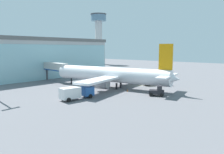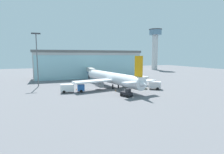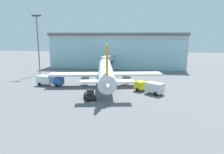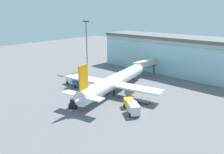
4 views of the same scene
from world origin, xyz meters
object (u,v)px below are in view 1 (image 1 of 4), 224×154
(airplane, at_px, (112,75))
(safety_cone_wingtip, at_px, (73,94))
(catering_truck, at_px, (76,92))
(control_tower, at_px, (99,32))
(safety_cone_nose, at_px, (128,90))
(fuel_truck, at_px, (157,80))
(jet_bridge, at_px, (54,67))
(pushback_tug, at_px, (157,92))
(baggage_cart, at_px, (137,81))

(airplane, height_order, safety_cone_wingtip, airplane)
(catering_truck, bearing_deg, airplane, 19.82)
(airplane, bearing_deg, control_tower, -54.40)
(safety_cone_nose, bearing_deg, fuel_truck, -4.94)
(control_tower, bearing_deg, jet_bridge, -147.74)
(jet_bridge, bearing_deg, pushback_tug, -172.04)
(control_tower, height_order, baggage_cart, control_tower)
(catering_truck, height_order, fuel_truck, same)
(jet_bridge, bearing_deg, catering_truck, 159.51)
(airplane, relative_size, catering_truck, 4.81)
(catering_truck, xyz_separation_m, safety_cone_wingtip, (1.98, 3.29, -1.19))
(pushback_tug, xyz_separation_m, safety_cone_nose, (-0.01, 8.03, -0.70))
(catering_truck, relative_size, baggage_cart, 2.53)
(airplane, relative_size, safety_cone_nose, 66.15)
(safety_cone_nose, bearing_deg, safety_cone_wingtip, 150.71)
(pushback_tug, bearing_deg, fuel_truck, -85.51)
(fuel_truck, distance_m, safety_cone_nose, 12.88)
(catering_truck, distance_m, safety_cone_nose, 14.11)
(control_tower, bearing_deg, airplane, -134.65)
(jet_bridge, relative_size, pushback_tug, 3.60)
(control_tower, height_order, safety_cone_wingtip, control_tower)
(control_tower, bearing_deg, fuel_truck, -125.90)
(fuel_truck, relative_size, baggage_cart, 2.37)
(jet_bridge, relative_size, catering_truck, 1.74)
(control_tower, height_order, fuel_truck, control_tower)
(jet_bridge, xyz_separation_m, safety_cone_wingtip, (-10.50, -21.68, -4.27))
(baggage_cart, relative_size, safety_cone_nose, 5.43)
(safety_cone_wingtip, bearing_deg, catering_truck, -121.08)
(pushback_tug, relative_size, safety_cone_nose, 6.65)
(pushback_tug, height_order, safety_cone_nose, pushback_tug)
(control_tower, distance_m, safety_cone_wingtip, 100.09)
(baggage_cart, distance_m, pushback_tug, 18.00)
(baggage_cart, relative_size, pushback_tug, 0.82)
(pushback_tug, bearing_deg, jet_bridge, -22.07)
(baggage_cart, height_order, pushback_tug, pushback_tug)
(control_tower, bearing_deg, baggage_cart, -128.78)
(catering_truck, bearing_deg, baggage_cart, 13.51)
(airplane, relative_size, fuel_truck, 5.15)
(safety_cone_wingtip, bearing_deg, fuel_truck, -17.39)
(catering_truck, bearing_deg, pushback_tug, -30.26)
(control_tower, relative_size, safety_cone_nose, 59.34)
(control_tower, relative_size, airplane, 0.90)
(jet_bridge, xyz_separation_m, fuel_truck, (13.98, -29.35, -3.08))
(safety_cone_nose, bearing_deg, jet_bridge, 92.43)
(jet_bridge, distance_m, control_tower, 78.39)
(baggage_cart, distance_m, safety_cone_nose, 13.28)
(safety_cone_nose, bearing_deg, pushback_tug, -89.95)
(control_tower, distance_m, pushback_tug, 101.99)
(baggage_cart, bearing_deg, safety_cone_nose, 15.47)
(catering_truck, bearing_deg, fuel_truck, -0.11)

